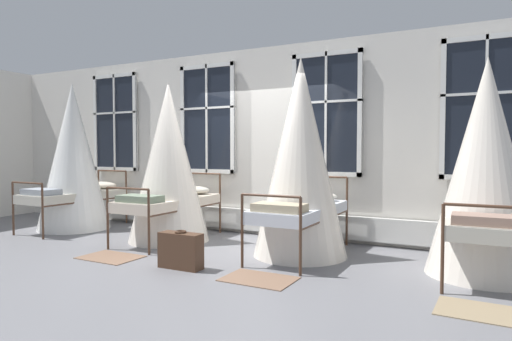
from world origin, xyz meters
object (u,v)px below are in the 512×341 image
(cot_first, at_px, (73,159))
(cot_third, at_px, (300,160))
(suitcase_dark, at_px, (181,250))
(cot_second, at_px, (169,164))
(cot_fourth, at_px, (486,170))

(cot_first, relative_size, cot_third, 0.99)
(cot_first, height_order, suitcase_dark, cot_first)
(cot_first, relative_size, cot_second, 1.06)
(cot_third, xyz_separation_m, cot_fourth, (2.26, 0.04, -0.10))
(cot_first, distance_m, suitcase_dark, 3.87)
(cot_first, relative_size, cot_fourth, 1.06)
(cot_fourth, bearing_deg, suitcase_dark, 111.58)
(cot_first, distance_m, cot_third, 4.52)
(cot_second, height_order, cot_third, cot_third)
(cot_third, bearing_deg, cot_first, 90.10)
(cot_first, distance_m, cot_fourth, 6.78)
(cot_third, bearing_deg, cot_second, 90.94)
(cot_fourth, xyz_separation_m, suitcase_dark, (-3.32, -1.35, -1.00))
(cot_third, xyz_separation_m, suitcase_dark, (-1.06, -1.30, -1.10))
(suitcase_dark, bearing_deg, cot_second, 132.73)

